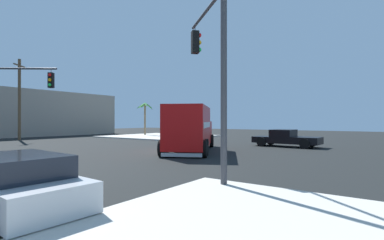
{
  "coord_description": "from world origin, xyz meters",
  "views": [
    {
      "loc": [
        -15.28,
        -12.31,
        2.09
      ],
      "look_at": [
        0.75,
        -1.01,
        2.15
      ],
      "focal_mm": 26.66,
      "sensor_mm": 36.0,
      "label": 1
    }
  ],
  "objects_px": {
    "traffic_light_primary": "(13,95)",
    "sedan_silver": "(16,184)",
    "delivery_truck": "(190,128)",
    "pickup_black": "(286,138)",
    "palm_tree_far": "(145,113)",
    "traffic_light_secondary": "(212,59)",
    "utility_pole": "(19,98)"
  },
  "relations": [
    {
      "from": "traffic_light_primary",
      "to": "sedan_silver",
      "type": "xyz_separation_m",
      "value": [
        -4.96,
        -12.12,
        -3.05
      ]
    },
    {
      "from": "delivery_truck",
      "to": "pickup_black",
      "type": "xyz_separation_m",
      "value": [
        7.47,
        -4.18,
        -0.84
      ]
    },
    {
      "from": "pickup_black",
      "to": "palm_tree_far",
      "type": "bearing_deg",
      "value": 74.95
    },
    {
      "from": "delivery_truck",
      "to": "traffic_light_primary",
      "type": "xyz_separation_m",
      "value": [
        -7.76,
        8.0,
        2.11
      ]
    },
    {
      "from": "sedan_silver",
      "to": "delivery_truck",
      "type": "bearing_deg",
      "value": 17.93
    },
    {
      "from": "sedan_silver",
      "to": "traffic_light_secondary",
      "type": "bearing_deg",
      "value": -20.3
    },
    {
      "from": "pickup_black",
      "to": "utility_pole",
      "type": "bearing_deg",
      "value": 108.75
    },
    {
      "from": "pickup_black",
      "to": "sedan_silver",
      "type": "xyz_separation_m",
      "value": [
        -20.19,
        0.06,
        -0.1
      ]
    },
    {
      "from": "traffic_light_secondary",
      "to": "pickup_black",
      "type": "bearing_deg",
      "value": 7.56
    },
    {
      "from": "traffic_light_primary",
      "to": "palm_tree_far",
      "type": "relative_size",
      "value": 1.23
    },
    {
      "from": "utility_pole",
      "to": "traffic_light_secondary",
      "type": "bearing_deg",
      "value": -101.94
    },
    {
      "from": "palm_tree_far",
      "to": "sedan_silver",
      "type": "bearing_deg",
      "value": -140.42
    },
    {
      "from": "traffic_light_secondary",
      "to": "sedan_silver",
      "type": "bearing_deg",
      "value": 159.7
    },
    {
      "from": "delivery_truck",
      "to": "pickup_black",
      "type": "height_order",
      "value": "delivery_truck"
    },
    {
      "from": "traffic_light_primary",
      "to": "sedan_silver",
      "type": "relative_size",
      "value": 1.27
    },
    {
      "from": "sedan_silver",
      "to": "pickup_black",
      "type": "bearing_deg",
      "value": -0.17
    },
    {
      "from": "traffic_light_primary",
      "to": "sedan_silver",
      "type": "distance_m",
      "value": 13.44
    },
    {
      "from": "sedan_silver",
      "to": "palm_tree_far",
      "type": "xyz_separation_m",
      "value": [
        25.98,
        21.48,
        2.6
      ]
    },
    {
      "from": "delivery_truck",
      "to": "traffic_light_secondary",
      "type": "height_order",
      "value": "traffic_light_secondary"
    },
    {
      "from": "sedan_silver",
      "to": "palm_tree_far",
      "type": "height_order",
      "value": "palm_tree_far"
    },
    {
      "from": "sedan_silver",
      "to": "palm_tree_far",
      "type": "distance_m",
      "value": 33.82
    },
    {
      "from": "delivery_truck",
      "to": "utility_pole",
      "type": "xyz_separation_m",
      "value": [
        -1.36,
        21.83,
        2.97
      ]
    },
    {
      "from": "traffic_light_secondary",
      "to": "sedan_silver",
      "type": "relative_size",
      "value": 1.43
    },
    {
      "from": "traffic_light_primary",
      "to": "utility_pole",
      "type": "height_order",
      "value": "utility_pole"
    },
    {
      "from": "traffic_light_secondary",
      "to": "pickup_black",
      "type": "xyz_separation_m",
      "value": [
        14.74,
        1.96,
        -3.51
      ]
    },
    {
      "from": "delivery_truck",
      "to": "palm_tree_far",
      "type": "bearing_deg",
      "value": 52.62
    },
    {
      "from": "delivery_truck",
      "to": "utility_pole",
      "type": "relative_size",
      "value": 0.95
    },
    {
      "from": "utility_pole",
      "to": "traffic_light_primary",
      "type": "bearing_deg",
      "value": -114.84
    },
    {
      "from": "traffic_light_secondary",
      "to": "sedan_silver",
      "type": "xyz_separation_m",
      "value": [
        -5.45,
        2.02,
        -3.61
      ]
    },
    {
      "from": "traffic_light_secondary",
      "to": "traffic_light_primary",
      "type": "bearing_deg",
      "value": 91.98
    },
    {
      "from": "pickup_black",
      "to": "sedan_silver",
      "type": "distance_m",
      "value": 20.19
    },
    {
      "from": "delivery_truck",
      "to": "utility_pole",
      "type": "distance_m",
      "value": 22.07
    }
  ]
}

